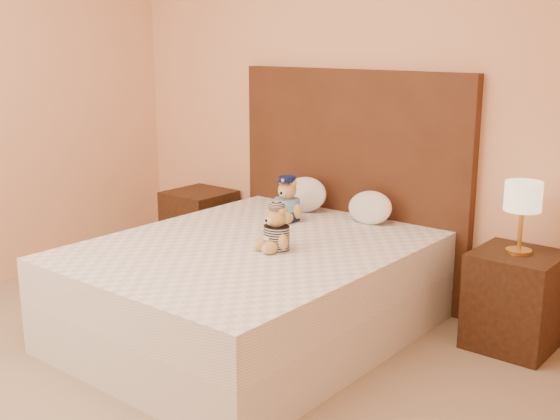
% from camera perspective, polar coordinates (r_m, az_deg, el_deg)
% --- Properties ---
extents(ground, '(4.00, 4.50, 0.00)m').
position_cam_1_polar(ground, '(3.51, -15.83, -15.74)').
color(ground, tan).
rests_on(ground, ground).
extents(room_walls, '(4.04, 4.52, 2.72)m').
position_cam_1_polar(room_walls, '(3.34, -11.31, 15.42)').
color(room_walls, '#F2B084').
rests_on(room_walls, ground).
extents(bed, '(1.60, 2.00, 0.55)m').
position_cam_1_polar(bed, '(4.11, -2.27, -6.45)').
color(bed, white).
rests_on(bed, ground).
extents(headboard, '(1.75, 0.08, 1.50)m').
position_cam_1_polar(headboard, '(4.76, 5.76, 2.25)').
color(headboard, '#4A2716').
rests_on(headboard, ground).
extents(nightstand_left, '(0.45, 0.45, 0.55)m').
position_cam_1_polar(nightstand_left, '(5.49, -6.53, -1.29)').
color(nightstand_left, '#3C2413').
rests_on(nightstand_left, ground).
extents(nightstand_right, '(0.45, 0.45, 0.55)m').
position_cam_1_polar(nightstand_right, '(4.16, 18.52, -6.94)').
color(nightstand_right, '#3C2413').
rests_on(nightstand_right, ground).
extents(lamp, '(0.20, 0.20, 0.40)m').
position_cam_1_polar(lamp, '(4.00, 19.14, 0.77)').
color(lamp, gold).
rests_on(lamp, nightstand_right).
extents(teddy_police, '(0.27, 0.26, 0.28)m').
position_cam_1_polar(teddy_police, '(4.51, 0.59, 0.93)').
color(teddy_police, '#BA8B48').
rests_on(teddy_police, bed).
extents(teddy_prisoner, '(0.28, 0.27, 0.26)m').
position_cam_1_polar(teddy_prisoner, '(3.88, -0.28, -1.46)').
color(teddy_prisoner, '#BA8B48').
rests_on(teddy_prisoner, bed).
extents(pillow_left, '(0.35, 0.23, 0.25)m').
position_cam_1_polar(pillow_left, '(4.77, 1.99, 1.41)').
color(pillow_left, white).
rests_on(pillow_left, bed).
extents(pillow_right, '(0.31, 0.20, 0.22)m').
position_cam_1_polar(pillow_right, '(4.49, 7.33, 0.32)').
color(pillow_right, white).
rests_on(pillow_right, bed).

